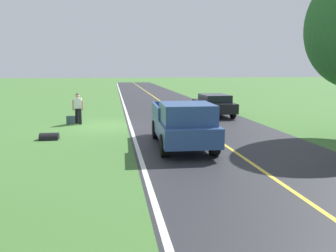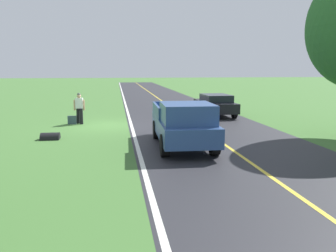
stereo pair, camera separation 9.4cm
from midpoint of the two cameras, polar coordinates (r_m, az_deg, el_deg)
name	(u,v)px [view 2 (the right image)]	position (r m, az deg, el deg)	size (l,w,h in m)	color
ground_plane	(108,125)	(19.28, -9.70, 0.09)	(200.00, 200.00, 0.00)	#427033
road_surface	(194,123)	(19.77, 4.45, 0.43)	(7.49, 120.00, 0.00)	#28282D
lane_edge_line	(131,125)	(19.29, -5.92, 0.20)	(0.16, 117.60, 0.00)	silver
lane_centre_line	(194,123)	(19.77, 4.45, 0.44)	(0.14, 117.60, 0.00)	gold
hitchhiker_walking	(79,107)	(20.06, -14.22, 3.12)	(0.62, 0.53, 1.75)	black
suitcase_carried	(72,120)	(20.15, -15.35, 0.96)	(0.20, 0.46, 0.47)	#384C56
pickup_truck_passing	(183,123)	(13.67, 2.74, 0.51)	(2.22, 5.46, 1.82)	#2D4C84
sedan_near_oncoming	(215,104)	(23.13, 7.88, 3.56)	(1.97, 4.42, 1.41)	black
drainage_culvert	(50,139)	(16.13, -18.61, -2.09)	(0.60, 0.60, 0.80)	black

